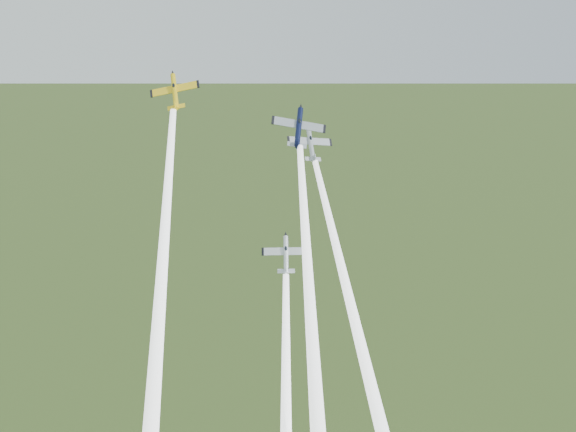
{
  "coord_description": "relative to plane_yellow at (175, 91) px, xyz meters",
  "views": [
    {
      "loc": [
        -37.42,
        -103.13,
        124.78
      ],
      "look_at": [
        0.0,
        -6.0,
        92.0
      ],
      "focal_mm": 45.0,
      "sensor_mm": 36.0,
      "label": 1
    }
  ],
  "objects": [
    {
      "name": "smoke_trail_yellow",
      "position": [
        -8.88,
        -22.48,
        -30.47
      ],
      "size": [
        19.63,
        44.27,
        57.62
      ],
      "primitive_type": null,
      "rotation": [
        -0.67,
        0.0,
        -0.38
      ],
      "color": "white"
    },
    {
      "name": "plane_navy",
      "position": [
        18.01,
        -5.18,
        -5.77
      ],
      "size": [
        10.92,
        8.16,
        8.97
      ],
      "primitive_type": null,
      "rotation": [
        0.9,
        0.19,
        -0.28
      ],
      "color": "#0C1236"
    },
    {
      "name": "smoke_trail_navy",
      "position": [
        11.78,
        -26.48,
        -33.74
      ],
      "size": [
        14.59,
        41.61,
        52.64
      ],
      "primitive_type": null,
      "rotation": [
        -0.67,
        0.0,
        -0.28
      ],
      "color": "white"
    },
    {
      "name": "plane_yellow",
      "position": [
        0.0,
        0.0,
        0.0
      ],
      "size": [
        8.02,
        8.33,
        8.02
      ],
      "primitive_type": null,
      "rotation": [
        0.9,
        -0.2,
        -0.38
      ],
      "color": "yellow"
    },
    {
      "name": "smoke_trail_silver_right",
      "position": [
        22.0,
        -23.36,
        -39.98
      ],
      "size": [
        3.68,
        46.15,
        57.11
      ],
      "primitive_type": null,
      "rotation": [
        -0.67,
        0.0,
        -0.02
      ],
      "color": "white"
    },
    {
      "name": "plane_silver_low",
      "position": [
        13.35,
        -11.82,
        -23.75
      ],
      "size": [
        8.82,
        7.8,
        6.6
      ],
      "primitive_type": null,
      "rotation": [
        0.9,
        -0.02,
        -0.37
      ],
      "color": "silver"
    },
    {
      "name": "plane_silver_right",
      "position": [
        22.49,
        0.6,
        -9.77
      ],
      "size": [
        8.82,
        6.02,
        7.88
      ],
      "primitive_type": null,
      "rotation": [
        0.9,
        0.12,
        -0.02
      ],
      "color": "#B7BDC6"
    }
  ]
}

